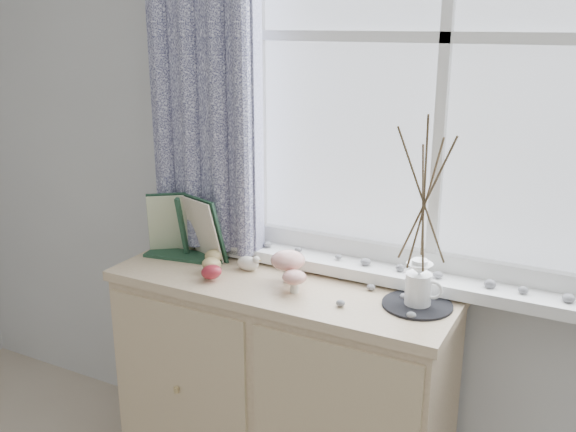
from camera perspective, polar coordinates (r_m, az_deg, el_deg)
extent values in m
cube|color=silver|center=(2.22, 5.87, 6.57)|extent=(4.00, 0.04, 2.60)
cube|color=silver|center=(2.09, 14.03, 15.16)|extent=(1.30, 0.01, 1.40)
cube|color=white|center=(2.18, 12.10, -5.51)|extent=(1.45, 0.16, 0.04)
cube|color=#0A0934|center=(2.32, -7.61, 16.26)|extent=(0.44, 0.06, 1.61)
cube|color=#D0B791|center=(2.41, -0.52, -15.48)|extent=(1.17, 0.43, 0.81)
cube|color=#D0B791|center=(2.21, -0.55, -6.14)|extent=(1.20, 0.45, 0.03)
cube|color=beige|center=(2.39, -9.61, -16.05)|extent=(0.55, 0.01, 0.75)
cylinder|color=beige|center=(2.17, -0.01, -4.93)|extent=(0.03, 0.03, 0.07)
ellipsoid|color=#A72005|center=(2.16, -0.01, -3.97)|extent=(0.12, 0.12, 0.06)
cylinder|color=beige|center=(2.10, 0.56, -6.15)|extent=(0.03, 0.03, 0.05)
ellipsoid|color=#A72005|center=(2.09, 0.56, -5.47)|extent=(0.08, 0.08, 0.04)
ellipsoid|color=tan|center=(2.27, -6.80, -4.28)|extent=(0.06, 0.05, 0.08)
ellipsoid|color=tan|center=(2.34, -6.65, -3.56)|extent=(0.06, 0.05, 0.08)
ellipsoid|color=maroon|center=(2.20, -6.82, -4.96)|extent=(0.06, 0.05, 0.08)
cylinder|color=black|center=(2.05, 11.41, -7.74)|extent=(0.22, 0.22, 0.01)
cylinder|color=white|center=(2.03, 11.50, -6.36)|extent=(0.10, 0.10, 0.10)
cone|color=white|center=(2.00, 11.61, -4.62)|extent=(0.08, 0.08, 0.04)
cylinder|color=white|center=(2.00, 11.64, -4.14)|extent=(0.05, 0.05, 0.02)
torus|color=white|center=(2.01, 12.75, -6.44)|extent=(0.06, 0.02, 0.06)
ellipsoid|color=gray|center=(2.01, 4.69, -7.75)|extent=(0.03, 0.03, 0.02)
ellipsoid|color=gray|center=(2.13, 7.38, -6.32)|extent=(0.03, 0.03, 0.02)
ellipsoid|color=gray|center=(1.96, 10.90, -8.67)|extent=(0.03, 0.03, 0.02)
ellipsoid|color=gray|center=(2.21, 4.82, -5.41)|extent=(0.03, 0.03, 0.02)
ellipsoid|color=gray|center=(2.08, 10.30, -7.08)|extent=(0.03, 0.03, 0.02)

